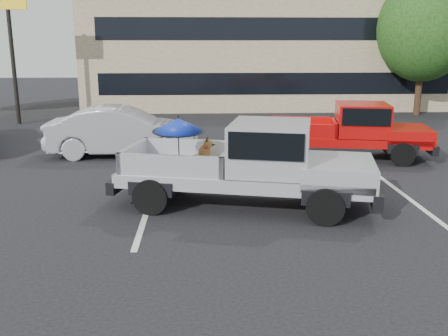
{
  "coord_description": "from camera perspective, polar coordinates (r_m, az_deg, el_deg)",
  "views": [
    {
      "loc": [
        -1.79,
        -8.57,
        3.52
      ],
      "look_at": [
        -1.4,
        0.25,
        1.3
      ],
      "focal_mm": 40.0,
      "sensor_mm": 36.0,
      "label": 1
    }
  ],
  "objects": [
    {
      "name": "ground",
      "position": [
        9.44,
        8.67,
        -7.96
      ],
      "size": [
        90.0,
        90.0,
        0.0
      ],
      "primitive_type": "plane",
      "color": "black",
      "rests_on": "ground"
    },
    {
      "name": "stripe_left",
      "position": [
        11.21,
        -8.63,
        -4.35
      ],
      "size": [
        0.12,
        5.0,
        0.01
      ],
      "primitive_type": "cube",
      "color": "silver",
      "rests_on": "ground"
    },
    {
      "name": "stripe_right",
      "position": [
        12.12,
        20.91,
        -3.71
      ],
      "size": [
        0.12,
        5.0,
        0.01
      ],
      "primitive_type": "cube",
      "color": "silver",
      "rests_on": "ground"
    },
    {
      "name": "motel_building",
      "position": [
        29.8,
        4.92,
        13.45
      ],
      "size": [
        20.4,
        8.4,
        6.3
      ],
      "color": "tan",
      "rests_on": "ground"
    },
    {
      "name": "motel_sign",
      "position": [
        24.04,
        -23.41,
        15.7
      ],
      "size": [
        1.6,
        0.22,
        6.0
      ],
      "color": "black",
      "rests_on": "ground"
    },
    {
      "name": "tree_right",
      "position": [
        26.84,
        21.92,
        14.6
      ],
      "size": [
        4.46,
        4.46,
        6.78
      ],
      "color": "#332114",
      "rests_on": "ground"
    },
    {
      "name": "tree_back",
      "position": [
        33.5,
        11.33,
        15.37
      ],
      "size": [
        4.68,
        4.68,
        7.11
      ],
      "color": "#332114",
      "rests_on": "ground"
    },
    {
      "name": "silver_pickup",
      "position": [
        10.84,
        4.02,
        0.91
      ],
      "size": [
        5.98,
        3.19,
        2.06
      ],
      "rotation": [
        0.0,
        0.0,
        -0.23
      ],
      "color": "black",
      "rests_on": "ground"
    },
    {
      "name": "red_pickup",
      "position": [
        16.01,
        14.87,
        4.37
      ],
      "size": [
        5.47,
        2.68,
        1.72
      ],
      "rotation": [
        0.0,
        0.0,
        -0.17
      ],
      "color": "black",
      "rests_on": "ground"
    },
    {
      "name": "silver_sedan",
      "position": [
        16.25,
        -11.43,
        4.12
      ],
      "size": [
        4.75,
        1.69,
        1.56
      ],
      "primitive_type": "imported",
      "rotation": [
        0.0,
        0.0,
        1.58
      ],
      "color": "#AAACB2",
      "rests_on": "ground"
    }
  ]
}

